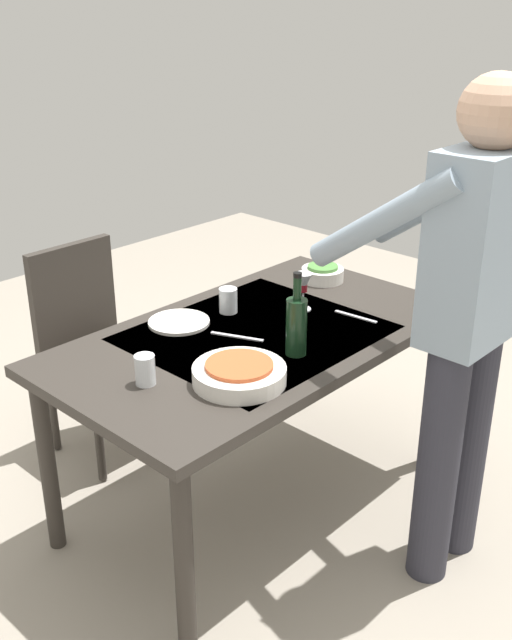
# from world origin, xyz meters

# --- Properties ---
(ground_plane) EXTENTS (6.00, 6.00, 0.00)m
(ground_plane) POSITION_xyz_m (0.00, 0.00, 0.00)
(ground_plane) COLOR #9E9384
(dining_table) EXTENTS (1.53, 0.86, 0.75)m
(dining_table) POSITION_xyz_m (0.00, 0.00, 0.67)
(dining_table) COLOR #332D28
(dining_table) RESTS_ON ground_plane
(chair_near) EXTENTS (0.40, 0.40, 0.91)m
(chair_near) POSITION_xyz_m (0.17, -0.81, 0.53)
(chair_near) COLOR black
(chair_near) RESTS_ON ground_plane
(person_server) EXTENTS (0.42, 0.61, 1.69)m
(person_server) POSITION_xyz_m (-0.22, 0.69, 0.96)
(person_server) COLOR #2D2D38
(person_server) RESTS_ON ground_plane
(wine_bottle) EXTENTS (0.07, 0.07, 0.30)m
(wine_bottle) POSITION_xyz_m (0.03, 0.22, 0.86)
(wine_bottle) COLOR black
(wine_bottle) RESTS_ON dining_table
(wine_glass_left) EXTENTS (0.07, 0.07, 0.15)m
(wine_glass_left) POSITION_xyz_m (-0.28, -0.01, 0.85)
(wine_glass_left) COLOR white
(wine_glass_left) RESTS_ON dining_table
(water_cup_near_left) EXTENTS (0.07, 0.07, 0.10)m
(water_cup_near_left) POSITION_xyz_m (0.52, 0.01, 0.80)
(water_cup_near_left) COLOR silver
(water_cup_near_left) RESTS_ON dining_table
(water_cup_near_right) EXTENTS (0.07, 0.07, 0.10)m
(water_cup_near_right) POSITION_xyz_m (-0.06, -0.21, 0.80)
(water_cup_near_right) COLOR silver
(water_cup_near_right) RESTS_ON dining_table
(serving_bowl_pasta) EXTENTS (0.30, 0.30, 0.07)m
(serving_bowl_pasta) POSITION_xyz_m (0.31, 0.22, 0.78)
(serving_bowl_pasta) COLOR white
(serving_bowl_pasta) RESTS_ON dining_table
(side_bowl_salad) EXTENTS (0.18, 0.18, 0.07)m
(side_bowl_salad) POSITION_xyz_m (-0.58, -0.15, 0.78)
(side_bowl_salad) COLOR white
(side_bowl_salad) RESTS_ON dining_table
(dinner_plate_near) EXTENTS (0.23, 0.23, 0.01)m
(dinner_plate_near) POSITION_xyz_m (0.14, -0.26, 0.75)
(dinner_plate_near) COLOR white
(dinner_plate_near) RESTS_ON dining_table
(table_knife) EXTENTS (0.09, 0.19, 0.00)m
(table_knife) POSITION_xyz_m (0.08, -0.02, 0.75)
(table_knife) COLOR silver
(table_knife) RESTS_ON dining_table
(table_fork) EXTENTS (0.03, 0.18, 0.00)m
(table_fork) POSITION_xyz_m (-0.36, 0.18, 0.75)
(table_fork) COLOR silver
(table_fork) RESTS_ON dining_table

